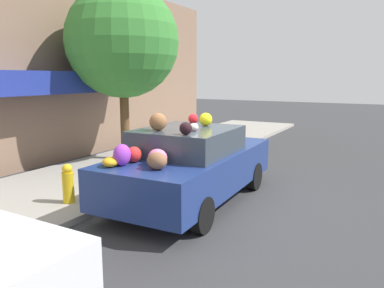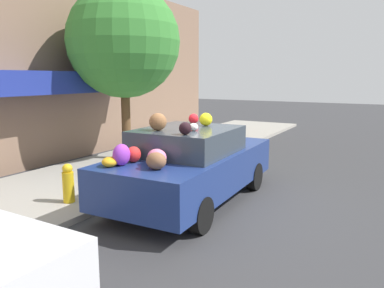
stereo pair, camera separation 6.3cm
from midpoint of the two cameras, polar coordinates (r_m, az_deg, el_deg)
name	(u,v)px [view 2 (the right image)]	position (r m, az deg, el deg)	size (l,w,h in m)	color
ground_plane	(194,201)	(7.13, 0.57, -8.70)	(60.00, 60.00, 0.00)	#38383A
sidewalk_curb	(89,179)	(8.69, -15.27, -5.22)	(24.00, 3.20, 0.11)	#9E998E
building_facade	(19,67)	(10.13, -24.72, 10.59)	(18.00, 1.20, 5.14)	#846651
street_tree	(124,42)	(10.22, -10.20, 15.10)	(2.94, 2.94, 4.58)	brown
fire_hydrant	(68,183)	(6.98, -18.10, -5.72)	(0.20, 0.20, 0.70)	gold
art_car	(191,163)	(6.92, 0.08, -2.92)	(4.06, 1.88, 1.70)	navy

